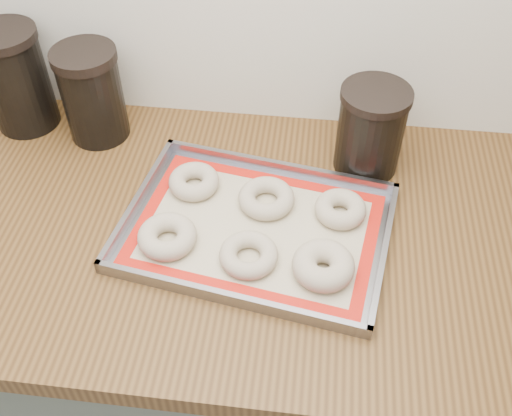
# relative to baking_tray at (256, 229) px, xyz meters

# --- Properties ---
(cabinet) EXTENTS (3.00, 0.65, 0.86)m
(cabinet) POSITION_rel_baking_tray_xyz_m (-0.21, 0.01, -0.48)
(cabinet) COLOR #5D6559
(cabinet) RESTS_ON floor
(countertop) EXTENTS (3.06, 0.68, 0.04)m
(countertop) POSITION_rel_baking_tray_xyz_m (-0.21, 0.01, -0.03)
(countertop) COLOR brown
(countertop) RESTS_ON cabinet
(baking_tray) EXTENTS (0.51, 0.40, 0.03)m
(baking_tray) POSITION_rel_baking_tray_xyz_m (0.00, 0.00, 0.00)
(baking_tray) COLOR gray
(baking_tray) RESTS_ON countertop
(baking_mat) EXTENTS (0.46, 0.35, 0.00)m
(baking_mat) POSITION_rel_baking_tray_xyz_m (0.00, 0.00, -0.00)
(baking_mat) COLOR #C6B793
(baking_mat) RESTS_ON baking_tray
(bagel_front_left) EXTENTS (0.10, 0.10, 0.03)m
(bagel_front_left) POSITION_rel_baking_tray_xyz_m (-0.15, -0.05, 0.01)
(bagel_front_left) COLOR #BFAD94
(bagel_front_left) RESTS_ON baking_mat
(bagel_front_mid) EXTENTS (0.11, 0.11, 0.03)m
(bagel_front_mid) POSITION_rel_baking_tray_xyz_m (-0.00, -0.07, 0.01)
(bagel_front_mid) COLOR #BFAD94
(bagel_front_mid) RESTS_ON baking_mat
(bagel_front_right) EXTENTS (0.13, 0.13, 0.04)m
(bagel_front_right) POSITION_rel_baking_tray_xyz_m (0.12, -0.08, 0.02)
(bagel_front_right) COLOR #BFAD94
(bagel_front_right) RESTS_ON baking_mat
(bagel_back_left) EXTENTS (0.11, 0.11, 0.03)m
(bagel_back_left) POSITION_rel_baking_tray_xyz_m (-0.13, 0.09, 0.01)
(bagel_back_left) COLOR #BFAD94
(bagel_back_left) RESTS_ON baking_mat
(bagel_back_mid) EXTENTS (0.14, 0.14, 0.03)m
(bagel_back_mid) POSITION_rel_baking_tray_xyz_m (0.01, 0.06, 0.01)
(bagel_back_mid) COLOR #BFAD94
(bagel_back_mid) RESTS_ON baking_mat
(bagel_back_right) EXTENTS (0.11, 0.11, 0.03)m
(bagel_back_right) POSITION_rel_baking_tray_xyz_m (0.15, 0.05, 0.01)
(bagel_back_right) COLOR #BFAD94
(bagel_back_right) RESTS_ON baking_mat
(canister_left) EXTENTS (0.13, 0.13, 0.21)m
(canister_left) POSITION_rel_baking_tray_xyz_m (-0.52, 0.25, 0.10)
(canister_left) COLOR black
(canister_left) RESTS_ON countertop
(canister_mid) EXTENTS (0.13, 0.13, 0.19)m
(canister_mid) POSITION_rel_baking_tray_xyz_m (-0.36, 0.24, 0.09)
(canister_mid) COLOR black
(canister_mid) RESTS_ON countertop
(canister_right) EXTENTS (0.13, 0.13, 0.18)m
(canister_right) POSITION_rel_baking_tray_xyz_m (0.19, 0.20, 0.08)
(canister_right) COLOR black
(canister_right) RESTS_ON countertop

